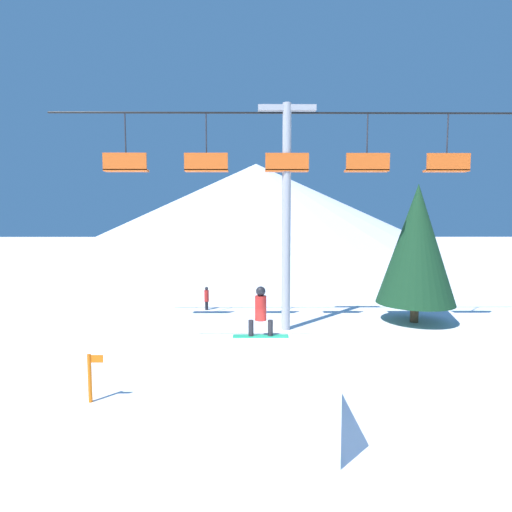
# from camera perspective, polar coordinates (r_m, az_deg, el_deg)

# --- Properties ---
(ground_plane) EXTENTS (220.00, 220.00, 0.00)m
(ground_plane) POSITION_cam_1_polar(r_m,az_deg,el_deg) (9.73, 4.44, -23.75)
(ground_plane) COLOR white
(mountain_ridge) EXTENTS (78.34, 78.34, 18.29)m
(mountain_ridge) POSITION_cam_1_polar(r_m,az_deg,el_deg) (96.72, 0.00, 7.65)
(mountain_ridge) COLOR silver
(mountain_ridge) RESTS_ON ground_plane
(snow_ramp) EXTENTS (3.08, 3.32, 1.70)m
(snow_ramp) POSITION_cam_1_polar(r_m,az_deg,el_deg) (9.57, 0.23, -18.57)
(snow_ramp) COLOR white
(snow_ramp) RESTS_ON ground_plane
(snowboarder) EXTENTS (1.43, 0.29, 1.31)m
(snowboarder) POSITION_cam_1_polar(r_m,az_deg,el_deg) (10.33, 0.67, -7.97)
(snowboarder) COLOR #1E9E6B
(snowboarder) RESTS_ON snow_ramp
(chairlift) EXTENTS (19.71, 0.44, 9.54)m
(chairlift) POSITION_cam_1_polar(r_m,az_deg,el_deg) (17.00, 4.40, 9.70)
(chairlift) COLOR #9E9EA3
(chairlift) RESTS_ON ground_plane
(pine_tree_near) EXTENTS (3.50, 3.50, 6.36)m
(pine_tree_near) POSITION_cam_1_polar(r_m,az_deg,el_deg) (19.63, 21.97, 1.56)
(pine_tree_near) COLOR #4C3823
(pine_tree_near) RESTS_ON ground_plane
(trail_marker) EXTENTS (0.41, 0.10, 1.27)m
(trail_marker) POSITION_cam_1_polar(r_m,az_deg,el_deg) (11.56, -22.57, -15.59)
(trail_marker) COLOR orange
(trail_marker) RESTS_ON ground_plane
(distant_skier) EXTENTS (0.24, 0.24, 1.23)m
(distant_skier) POSITION_cam_1_polar(r_m,az_deg,el_deg) (21.30, -7.08, -5.89)
(distant_skier) COLOR black
(distant_skier) RESTS_ON ground_plane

